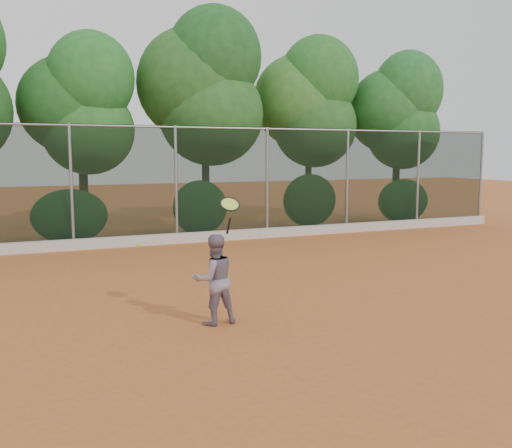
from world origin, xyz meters
name	(u,v)px	position (x,y,z in m)	size (l,w,h in m)	color
ground	(277,295)	(0.00, 0.00, 0.00)	(80.00, 80.00, 0.00)	#B45F2A
concrete_curb	(179,238)	(0.00, 6.82, 0.15)	(24.00, 0.20, 0.30)	beige
tennis_player	(214,279)	(-1.71, -1.27, 0.72)	(0.70, 0.54, 1.44)	gray
chainlink_fence	(176,181)	(0.00, 7.00, 1.86)	(24.09, 0.09, 3.50)	black
foliage_backdrop	(141,99)	(-0.55, 8.98, 4.40)	(23.70, 3.63, 7.55)	#48311B
tennis_racket	(230,207)	(-1.46, -1.34, 1.86)	(0.35, 0.33, 0.60)	black
tennis_ball_in_flight	(140,245)	(-2.87, -1.27, 1.34)	(0.07, 0.07, 0.07)	#ABCE2F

